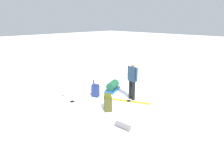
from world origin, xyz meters
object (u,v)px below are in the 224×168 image
(ski_pair_far, at_px, (129,101))
(gear_sled, at_px, (113,86))
(backpack_bright, at_px, (108,103))
(thermos_bottle, at_px, (94,82))
(skier_standing, at_px, (132,79))
(ski_poles_planted_near, at_px, (62,82))
(backpack_large_dark, at_px, (95,91))
(sleeping_mat_rolled, at_px, (123,126))
(ski_pair_near, at_px, (72,102))

(ski_pair_far, height_order, gear_sled, gear_sled)
(backpack_bright, distance_m, thermos_bottle, 3.28)
(skier_standing, distance_m, ski_poles_planted_near, 3.14)
(backpack_large_dark, height_order, ski_poles_planted_near, ski_poles_planted_near)
(ski_pair_far, relative_size, thermos_bottle, 6.81)
(ski_pair_far, height_order, backpack_large_dark, backpack_large_dark)
(backpack_large_dark, relative_size, gear_sled, 0.52)
(ski_poles_planted_near, height_order, sleeping_mat_rolled, ski_poles_planted_near)
(ski_pair_near, xyz_separation_m, thermos_bottle, (1.18, -2.21, 0.12))
(backpack_large_dark, relative_size, ski_poles_planted_near, 0.46)
(backpack_bright, bearing_deg, skier_standing, -88.75)
(gear_sled, bearing_deg, ski_poles_planted_near, 63.15)
(gear_sled, height_order, sleeping_mat_rolled, gear_sled)
(ski_pair_far, xyz_separation_m, backpack_large_dark, (1.45, 0.63, 0.27))
(skier_standing, height_order, ski_poles_planted_near, skier_standing)
(ski_pair_near, relative_size, ski_poles_planted_near, 1.56)
(ski_pair_near, height_order, backpack_bright, backpack_bright)
(ski_pair_near, relative_size, sleeping_mat_rolled, 3.61)
(skier_standing, xyz_separation_m, gear_sled, (1.35, -0.18, -0.73))
(ski_poles_planted_near, xyz_separation_m, thermos_bottle, (0.34, -2.14, -0.58))
(ski_poles_planted_near, bearing_deg, backpack_bright, -169.33)
(ski_pair_near, relative_size, gear_sled, 1.76)
(ski_pair_near, xyz_separation_m, sleeping_mat_rolled, (-2.92, 0.04, 0.08))
(ski_poles_planted_near, bearing_deg, ski_pair_near, 174.81)
(ski_pair_far, bearing_deg, ski_poles_planted_near, 33.62)
(ski_pair_near, xyz_separation_m, ski_poles_planted_near, (0.84, -0.08, 0.70))
(backpack_large_dark, relative_size, sleeping_mat_rolled, 1.06)
(skier_standing, relative_size, backpack_bright, 2.61)
(skier_standing, height_order, thermos_bottle, skier_standing)
(backpack_large_dark, xyz_separation_m, thermos_bottle, (1.40, -1.09, -0.16))
(ski_pair_far, height_order, ski_poles_planted_near, ski_poles_planted_near)
(ski_pair_near, bearing_deg, sleeping_mat_rolled, 179.31)
(backpack_bright, xyz_separation_m, thermos_bottle, (2.81, -1.67, -0.19))
(ski_pair_near, height_order, ski_poles_planted_near, ski_poles_planted_near)
(ski_pair_near, height_order, backpack_large_dark, backpack_large_dark)
(ski_pair_far, xyz_separation_m, backpack_bright, (0.05, 1.21, 0.31))
(ski_pair_far, bearing_deg, skier_standing, -75.09)
(ski_pair_far, distance_m, gear_sled, 1.52)
(skier_standing, bearing_deg, backpack_large_dark, 33.86)
(thermos_bottle, bearing_deg, backpack_bright, 149.28)
(skier_standing, xyz_separation_m, backpack_large_dark, (1.37, 0.92, -0.67))
(backpack_large_dark, distance_m, gear_sled, 1.11)
(skier_standing, xyz_separation_m, thermos_bottle, (2.78, -0.17, -0.82))
(ski_pair_near, relative_size, backpack_large_dark, 3.40)
(ski_poles_planted_near, distance_m, thermos_bottle, 2.24)
(backpack_large_dark, height_order, backpack_bright, backpack_bright)
(ski_pair_near, height_order, gear_sled, gear_sled)
(ski_pair_near, distance_m, gear_sled, 2.25)
(backpack_bright, bearing_deg, ski_pair_far, -92.16)
(ski_pair_far, relative_size, sleeping_mat_rolled, 3.22)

